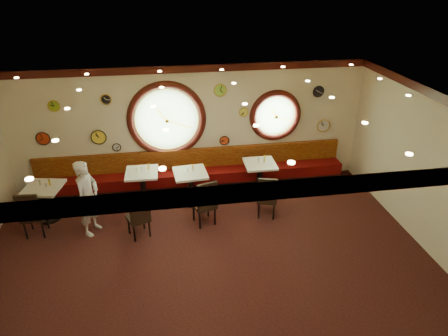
{
  "coord_description": "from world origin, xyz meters",
  "views": [
    {
      "loc": [
        -0.69,
        -6.56,
        5.28
      ],
      "look_at": [
        0.5,
        0.8,
        1.5
      ],
      "focal_mm": 32.0,
      "sensor_mm": 36.0,
      "label": 1
    }
  ],
  "objects_px": {
    "condiment_a_pepper": "(46,185)",
    "condiment_a_bottle": "(49,182)",
    "condiment_a_salt": "(40,183)",
    "condiment_d_salt": "(258,160)",
    "table_a": "(46,199)",
    "table_b": "(143,183)",
    "table_d": "(260,174)",
    "chair_b": "(139,214)",
    "chair_a": "(31,212)",
    "condiment_c_salt": "(188,170)",
    "condiment_b_bottle": "(149,166)",
    "waiter": "(88,198)",
    "condiment_b_pepper": "(142,169)",
    "condiment_d_pepper": "(259,161)",
    "table_c": "(191,184)",
    "chair_c": "(206,200)",
    "condiment_b_salt": "(137,170)",
    "condiment_c_pepper": "(193,170)",
    "condiment_c_bottle": "(193,167)",
    "chair_d": "(267,195)",
    "condiment_d_bottle": "(264,159)"
  },
  "relations": [
    {
      "from": "table_d",
      "to": "condiment_c_salt",
      "type": "xyz_separation_m",
      "value": [
        -1.84,
        -0.18,
        0.36
      ]
    },
    {
      "from": "table_a",
      "to": "condiment_a_salt",
      "type": "distance_m",
      "value": 0.39
    },
    {
      "from": "table_c",
      "to": "condiment_b_bottle",
      "type": "distance_m",
      "value": 1.11
    },
    {
      "from": "table_b",
      "to": "chair_c",
      "type": "relative_size",
      "value": 1.21
    },
    {
      "from": "condiment_b_salt",
      "to": "condiment_b_bottle",
      "type": "xyz_separation_m",
      "value": [
        0.29,
        0.11,
        0.02
      ]
    },
    {
      "from": "condiment_d_salt",
      "to": "condiment_c_bottle",
      "type": "height_order",
      "value": "condiment_c_bottle"
    },
    {
      "from": "condiment_d_salt",
      "to": "condiment_a_bottle",
      "type": "distance_m",
      "value": 4.96
    },
    {
      "from": "condiment_b_salt",
      "to": "condiment_d_pepper",
      "type": "height_order",
      "value": "condiment_b_salt"
    },
    {
      "from": "condiment_a_pepper",
      "to": "condiment_a_bottle",
      "type": "relative_size",
      "value": 0.64
    },
    {
      "from": "table_c",
      "to": "chair_d",
      "type": "xyz_separation_m",
      "value": [
        1.68,
        -0.92,
        0.07
      ]
    },
    {
      "from": "table_b",
      "to": "condiment_d_bottle",
      "type": "relative_size",
      "value": 5.1
    },
    {
      "from": "condiment_a_salt",
      "to": "condiment_c_salt",
      "type": "distance_m",
      "value": 3.35
    },
    {
      "from": "chair_d",
      "to": "condiment_c_salt",
      "type": "height_order",
      "value": "chair_d"
    },
    {
      "from": "table_d",
      "to": "chair_b",
      "type": "bearing_deg",
      "value": -153.66
    },
    {
      "from": "table_b",
      "to": "condiment_c_salt",
      "type": "distance_m",
      "value": 1.17
    },
    {
      "from": "condiment_c_salt",
      "to": "condiment_a_pepper",
      "type": "height_order",
      "value": "condiment_a_pepper"
    },
    {
      "from": "condiment_b_bottle",
      "to": "waiter",
      "type": "distance_m",
      "value": 1.75
    },
    {
      "from": "table_b",
      "to": "chair_a",
      "type": "xyz_separation_m",
      "value": [
        -2.3,
        -1.07,
        0.09
      ]
    },
    {
      "from": "table_b",
      "to": "condiment_a_bottle",
      "type": "relative_size",
      "value": 6.08
    },
    {
      "from": "table_a",
      "to": "condiment_a_pepper",
      "type": "distance_m",
      "value": 0.38
    },
    {
      "from": "condiment_a_salt",
      "to": "condiment_a_bottle",
      "type": "xyz_separation_m",
      "value": [
        0.22,
        -0.04,
        0.01
      ]
    },
    {
      "from": "chair_d",
      "to": "condiment_a_pepper",
      "type": "height_order",
      "value": "chair_d"
    },
    {
      "from": "table_c",
      "to": "condiment_c_salt",
      "type": "xyz_separation_m",
      "value": [
        -0.06,
        0.05,
        0.36
      ]
    },
    {
      "from": "condiment_d_pepper",
      "to": "condiment_b_pepper",
      "type": "bearing_deg",
      "value": 179.9
    },
    {
      "from": "chair_a",
      "to": "waiter",
      "type": "xyz_separation_m",
      "value": [
        1.2,
        -0.01,
        0.23
      ]
    },
    {
      "from": "condiment_d_salt",
      "to": "chair_b",
      "type": "bearing_deg",
      "value": -152.26
    },
    {
      "from": "condiment_d_pepper",
      "to": "condiment_c_bottle",
      "type": "xyz_separation_m",
      "value": [
        -1.67,
        -0.15,
        0.04
      ]
    },
    {
      "from": "condiment_b_pepper",
      "to": "condiment_d_pepper",
      "type": "relative_size",
      "value": 1.17
    },
    {
      "from": "table_c",
      "to": "chair_c",
      "type": "distance_m",
      "value": 1.03
    },
    {
      "from": "condiment_b_salt",
      "to": "condiment_d_bottle",
      "type": "relative_size",
      "value": 0.58
    },
    {
      "from": "condiment_a_salt",
      "to": "condiment_a_pepper",
      "type": "xyz_separation_m",
      "value": [
        0.16,
        -0.12,
        -0.01
      ]
    },
    {
      "from": "table_a",
      "to": "condiment_d_pepper",
      "type": "bearing_deg",
      "value": 5.02
    },
    {
      "from": "table_c",
      "to": "condiment_a_bottle",
      "type": "height_order",
      "value": "condiment_a_bottle"
    },
    {
      "from": "table_a",
      "to": "condiment_b_salt",
      "type": "bearing_deg",
      "value": 12.1
    },
    {
      "from": "chair_b",
      "to": "condiment_c_salt",
      "type": "xyz_separation_m",
      "value": [
        1.14,
        1.29,
        0.3
      ]
    },
    {
      "from": "condiment_c_salt",
      "to": "chair_b",
      "type": "bearing_deg",
      "value": -131.46
    },
    {
      "from": "table_d",
      "to": "chair_c",
      "type": "distance_m",
      "value": 1.97
    },
    {
      "from": "chair_a",
      "to": "condiment_c_bottle",
      "type": "height_order",
      "value": "chair_a"
    },
    {
      "from": "table_b",
      "to": "condiment_a_salt",
      "type": "distance_m",
      "value": 2.3
    },
    {
      "from": "condiment_a_salt",
      "to": "condiment_d_salt",
      "type": "xyz_separation_m",
      "value": [
        5.16,
        0.42,
        -0.01
      ]
    },
    {
      "from": "table_a",
      "to": "table_b",
      "type": "height_order",
      "value": "table_a"
    },
    {
      "from": "condiment_a_salt",
      "to": "condiment_d_bottle",
      "type": "xyz_separation_m",
      "value": [
        5.31,
        0.4,
        0.01
      ]
    },
    {
      "from": "table_c",
      "to": "condiment_d_pepper",
      "type": "relative_size",
      "value": 9.71
    },
    {
      "from": "condiment_c_pepper",
      "to": "waiter",
      "type": "bearing_deg",
      "value": -159.56
    },
    {
      "from": "condiment_a_salt",
      "to": "condiment_b_bottle",
      "type": "xyz_separation_m",
      "value": [
        2.41,
        0.46,
        -0.01
      ]
    },
    {
      "from": "condiment_a_salt",
      "to": "condiment_b_salt",
      "type": "xyz_separation_m",
      "value": [
        2.13,
        0.35,
        -0.03
      ]
    },
    {
      "from": "condiment_b_pepper",
      "to": "condiment_d_pepper",
      "type": "distance_m",
      "value": 2.89
    },
    {
      "from": "chair_a",
      "to": "condiment_a_bottle",
      "type": "height_order",
      "value": "chair_a"
    },
    {
      "from": "table_a",
      "to": "condiment_c_bottle",
      "type": "relative_size",
      "value": 6.34
    },
    {
      "from": "table_c",
      "to": "condiment_b_pepper",
      "type": "xyz_separation_m",
      "value": [
        -1.14,
        0.26,
        0.36
      ]
    }
  ]
}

